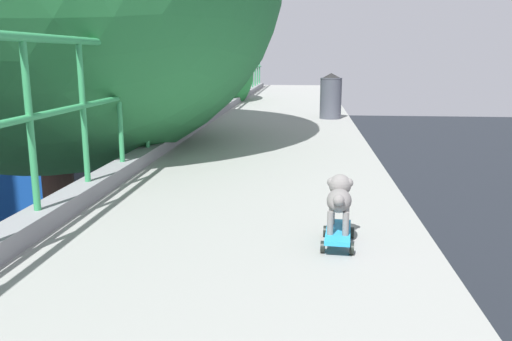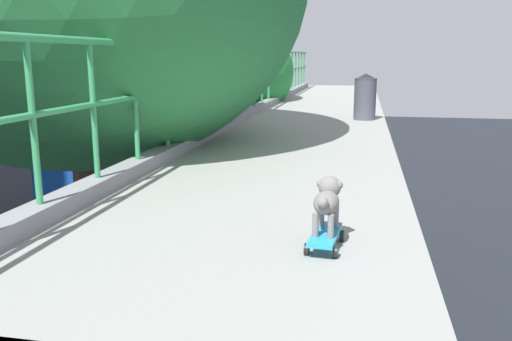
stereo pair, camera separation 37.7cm
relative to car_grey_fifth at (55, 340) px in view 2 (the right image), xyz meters
The scene contains 7 objects.
overpass_deck 10.28m from the car_grey_fifth, 52.63° to the right, with size 2.50×35.87×0.53m.
car_grey_fifth is the anchor object (origin of this frame).
city_bus 13.05m from the car_grey_fifth, 107.96° to the left, with size 2.58×10.32×3.43m.
roadside_tree_far 7.10m from the car_grey_fifth, 53.97° to the left, with size 4.24×4.24×7.87m.
toy_skateboard 10.37m from the car_grey_fifth, 46.62° to the right, with size 0.21×0.43×0.09m.
small_dog 10.45m from the car_grey_fifth, 46.41° to the right, with size 0.17×0.37×0.30m.
litter_bin 8.40m from the car_grey_fifth, ahead, with size 0.38×0.38×0.79m.
Camera 2 is at (1.80, -2.23, 6.78)m, focal length 37.22 mm.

